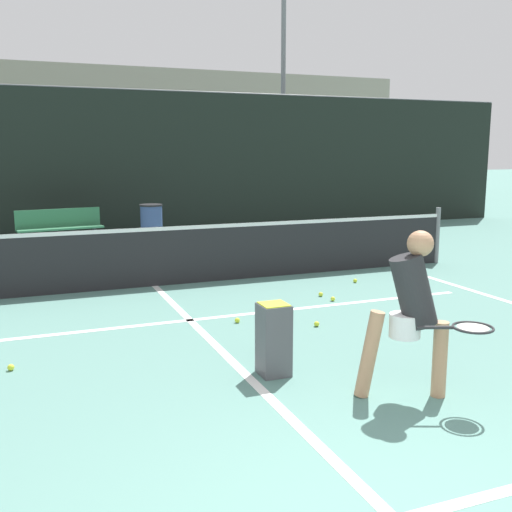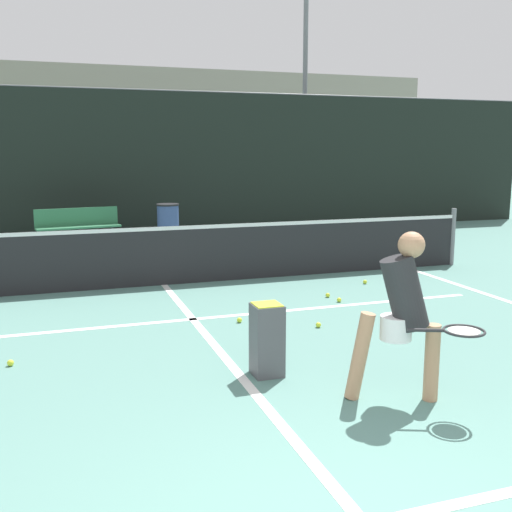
% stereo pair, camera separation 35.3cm
% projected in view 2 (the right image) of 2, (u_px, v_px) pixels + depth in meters
% --- Properties ---
extents(court_service_line, '(8.25, 0.10, 0.01)m').
position_uv_depth(court_service_line, '(193.00, 319.00, 7.70)').
color(court_service_line, white).
rests_on(court_service_line, ground).
extents(court_center_mark, '(0.10, 6.63, 0.01)m').
position_uv_depth(court_center_mark, '(217.00, 348.00, 6.58)').
color(court_center_mark, white).
rests_on(court_center_mark, ground).
extents(net, '(11.09, 0.09, 1.07)m').
position_uv_depth(net, '(163.00, 254.00, 9.58)').
color(net, slate).
rests_on(net, ground).
extents(fence_back, '(24.00, 0.06, 3.63)m').
position_uv_depth(fence_back, '(120.00, 164.00, 14.83)').
color(fence_back, black).
rests_on(fence_back, ground).
extents(player_practicing, '(1.03, 0.84, 1.49)m').
position_uv_depth(player_practicing, '(403.00, 309.00, 5.09)').
color(player_practicing, tan).
rests_on(player_practicing, ground).
extents(tennis_ball_scattered_2, '(0.07, 0.07, 0.07)m').
position_uv_depth(tennis_ball_scattered_2, '(328.00, 295.00, 8.85)').
color(tennis_ball_scattered_2, '#D1E033').
rests_on(tennis_ball_scattered_2, ground).
extents(tennis_ball_scattered_3, '(0.07, 0.07, 0.07)m').
position_uv_depth(tennis_ball_scattered_3, '(365.00, 282.00, 9.74)').
color(tennis_ball_scattered_3, '#D1E033').
rests_on(tennis_ball_scattered_3, ground).
extents(tennis_ball_scattered_4, '(0.07, 0.07, 0.07)m').
position_uv_depth(tennis_ball_scattered_4, '(318.00, 325.00, 7.35)').
color(tennis_ball_scattered_4, '#D1E033').
rests_on(tennis_ball_scattered_4, ground).
extents(tennis_ball_scattered_7, '(0.07, 0.07, 0.07)m').
position_uv_depth(tennis_ball_scattered_7, '(339.00, 300.00, 8.57)').
color(tennis_ball_scattered_7, '#D1E033').
rests_on(tennis_ball_scattered_7, ground).
extents(tennis_ball_scattered_8, '(0.07, 0.07, 0.07)m').
position_uv_depth(tennis_ball_scattered_8, '(10.00, 363.00, 6.04)').
color(tennis_ball_scattered_8, '#D1E033').
rests_on(tennis_ball_scattered_8, ground).
extents(tennis_ball_scattered_10, '(0.07, 0.07, 0.07)m').
position_uv_depth(tennis_ball_scattered_10, '(239.00, 320.00, 7.56)').
color(tennis_ball_scattered_10, '#D1E033').
rests_on(tennis_ball_scattered_10, ground).
extents(ball_hopper, '(0.28, 0.28, 0.71)m').
position_uv_depth(ball_hopper, '(267.00, 338.00, 5.75)').
color(ball_hopper, '#4C4C51').
rests_on(ball_hopper, ground).
extents(courtside_bench, '(1.88, 0.65, 0.86)m').
position_uv_depth(courtside_bench, '(78.00, 225.00, 13.48)').
color(courtside_bench, '#33724C').
rests_on(courtside_bench, ground).
extents(trash_bin, '(0.52, 0.52, 0.92)m').
position_uv_depth(trash_bin, '(168.00, 223.00, 13.94)').
color(trash_bin, '#384C7F').
rests_on(trash_bin, ground).
extents(parked_car, '(1.80, 4.67, 1.54)m').
position_uv_depth(parked_car, '(225.00, 197.00, 19.35)').
color(parked_car, navy).
rests_on(parked_car, ground).
extents(floodlight_mast, '(1.10, 0.24, 7.85)m').
position_uv_depth(floodlight_mast, '(305.00, 61.00, 19.86)').
color(floodlight_mast, slate).
rests_on(floodlight_mast, ground).
extents(building_far, '(36.00, 2.40, 6.10)m').
position_uv_depth(building_far, '(85.00, 131.00, 29.30)').
color(building_far, gray).
rests_on(building_far, ground).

